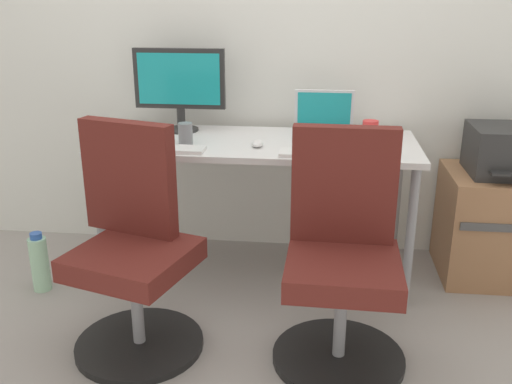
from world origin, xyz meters
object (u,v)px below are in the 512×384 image
side_cabinet (498,225)px  coffee_mug (370,130)px  office_chair_left (133,251)px  desktop_monitor (180,84)px  printer (509,151)px  open_laptop (324,124)px  water_bottle_on_floor (40,263)px  office_chair_right (342,261)px

side_cabinet → coffee_mug: size_ratio=6.12×
side_cabinet → coffee_mug: 0.84m
office_chair_left → side_cabinet: bearing=25.5°
desktop_monitor → printer: bearing=-2.1°
side_cabinet → printer: (0.00, -0.00, 0.40)m
open_laptop → coffee_mug: bearing=-13.5°
side_cabinet → coffee_mug: coffee_mug is taller
desktop_monitor → open_laptop: (0.76, -0.00, -0.20)m
desktop_monitor → water_bottle_on_floor: bearing=-142.1°
office_chair_left → water_bottle_on_floor: (-0.62, 0.37, -0.28)m
coffee_mug → open_laptop: bearing=166.5°
office_chair_left → printer: 1.89m
open_laptop → side_cabinet: bearing=-3.6°
desktop_monitor → open_laptop: desktop_monitor is taller
printer → water_bottle_on_floor: printer is taller
office_chair_right → coffee_mug: (0.15, 0.80, 0.35)m
office_chair_right → printer: 1.19m
office_chair_right → desktop_monitor: size_ratio=1.96×
desktop_monitor → open_laptop: bearing=-0.3°
side_cabinet → desktop_monitor: (-1.68, 0.06, 0.69)m
desktop_monitor → side_cabinet: bearing=-2.1°
office_chair_left → desktop_monitor: 1.03m
office_chair_right → open_laptop: (-0.09, 0.86, 0.36)m
water_bottle_on_floor → office_chair_left: bearing=-30.9°
side_cabinet → coffee_mug: (-0.69, 0.00, 0.49)m
water_bottle_on_floor → open_laptop: bearing=19.4°
coffee_mug → desktop_monitor: bearing=176.5°
printer → open_laptop: size_ratio=1.29×
office_chair_left → office_chair_right: same height
office_chair_right → desktop_monitor: (-0.84, 0.87, 0.55)m
printer → desktop_monitor: size_ratio=0.83×
printer → water_bottle_on_floor: (-2.31, -0.43, -0.54)m
water_bottle_on_floor → desktop_monitor: desktop_monitor is taller
office_chair_left → side_cabinet: 1.88m
office_chair_right → printer: bearing=43.9°
desktop_monitor → coffee_mug: size_ratio=5.22×
office_chair_right → desktop_monitor: desktop_monitor is taller
office_chair_left → desktop_monitor: bearing=89.3°
office_chair_left → side_cabinet: office_chair_left is taller
office_chair_left → open_laptop: open_laptop is taller
side_cabinet → water_bottle_on_floor: (-2.31, -0.43, -0.13)m
coffee_mug → side_cabinet: bearing=-0.1°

